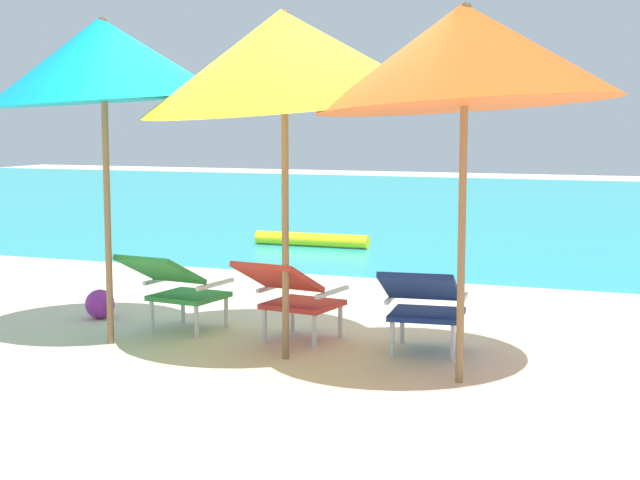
{
  "coord_description": "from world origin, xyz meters",
  "views": [
    {
      "loc": [
        2.71,
        -6.49,
        1.71
      ],
      "look_at": [
        0.0,
        0.69,
        0.75
      ],
      "focal_mm": 54.31,
      "sensor_mm": 36.0,
      "label": 1
    }
  ],
  "objects_px": {
    "beach_umbrella_center": "(285,58)",
    "lounge_chair_right": "(424,302)",
    "beach_ball": "(100,304)",
    "lounge_chair_center": "(291,292)",
    "beach_umbrella_right": "(465,55)",
    "lounge_chair_left": "(176,284)",
    "swim_buoy": "(311,240)",
    "beach_umbrella_left": "(103,60)"
  },
  "relations": [
    {
      "from": "lounge_chair_left",
      "to": "beach_umbrella_right",
      "type": "xyz_separation_m",
      "value": [
        2.43,
        -0.61,
        1.71
      ]
    },
    {
      "from": "beach_ball",
      "to": "lounge_chair_center",
      "type": "bearing_deg",
      "value": -8.95
    },
    {
      "from": "lounge_chair_left",
      "to": "beach_umbrella_center",
      "type": "height_order",
      "value": "beach_umbrella_center"
    },
    {
      "from": "lounge_chair_left",
      "to": "beach_ball",
      "type": "bearing_deg",
      "value": 161.7
    },
    {
      "from": "beach_umbrella_right",
      "to": "beach_umbrella_center",
      "type": "bearing_deg",
      "value": 172.36
    },
    {
      "from": "swim_buoy",
      "to": "lounge_chair_center",
      "type": "distance_m",
      "value": 5.68
    },
    {
      "from": "swim_buoy",
      "to": "beach_umbrella_center",
      "type": "relative_size",
      "value": 0.55
    },
    {
      "from": "beach_umbrella_left",
      "to": "beach_umbrella_center",
      "type": "height_order",
      "value": "beach_umbrella_center"
    },
    {
      "from": "lounge_chair_left",
      "to": "lounge_chair_right",
      "type": "distance_m",
      "value": 2.04
    },
    {
      "from": "lounge_chair_left",
      "to": "lounge_chair_center",
      "type": "bearing_deg",
      "value": 0.14
    },
    {
      "from": "lounge_chair_left",
      "to": "lounge_chair_right",
      "type": "relative_size",
      "value": 1.01
    },
    {
      "from": "lounge_chair_left",
      "to": "beach_umbrella_left",
      "type": "relative_size",
      "value": 0.37
    },
    {
      "from": "beach_ball",
      "to": "lounge_chair_left",
      "type": "bearing_deg",
      "value": -18.3
    },
    {
      "from": "swim_buoy",
      "to": "beach_umbrella_right",
      "type": "bearing_deg",
      "value": -60.66
    },
    {
      "from": "beach_umbrella_right",
      "to": "beach_ball",
      "type": "distance_m",
      "value": 4.0
    },
    {
      "from": "beach_umbrella_left",
      "to": "beach_umbrella_right",
      "type": "distance_m",
      "value": 2.75
    },
    {
      "from": "swim_buoy",
      "to": "lounge_chair_center",
      "type": "bearing_deg",
      "value": -70.35
    },
    {
      "from": "swim_buoy",
      "to": "lounge_chair_left",
      "type": "relative_size",
      "value": 1.71
    },
    {
      "from": "lounge_chair_right",
      "to": "beach_umbrella_right",
      "type": "distance_m",
      "value": 1.84
    },
    {
      "from": "beach_umbrella_left",
      "to": "beach_ball",
      "type": "xyz_separation_m",
      "value": [
        -0.6,
        0.77,
        -2.02
      ]
    },
    {
      "from": "beach_umbrella_center",
      "to": "beach_ball",
      "type": "height_order",
      "value": "beach_umbrella_center"
    },
    {
      "from": "lounge_chair_right",
      "to": "beach_ball",
      "type": "xyz_separation_m",
      "value": [
        -2.95,
        0.34,
        -0.28
      ]
    },
    {
      "from": "lounge_chair_right",
      "to": "beach_umbrella_center",
      "type": "relative_size",
      "value": 0.32
    },
    {
      "from": "swim_buoy",
      "to": "lounge_chair_right",
      "type": "bearing_deg",
      "value": -61.24
    },
    {
      "from": "lounge_chair_left",
      "to": "lounge_chair_center",
      "type": "relative_size",
      "value": 0.99
    },
    {
      "from": "beach_umbrella_left",
      "to": "beach_umbrella_center",
      "type": "bearing_deg",
      "value": 1.34
    },
    {
      "from": "lounge_chair_center",
      "to": "lounge_chair_right",
      "type": "bearing_deg",
      "value": -1.88
    },
    {
      "from": "beach_umbrella_left",
      "to": "lounge_chair_right",
      "type": "bearing_deg",
      "value": 10.42
    },
    {
      "from": "lounge_chair_left",
      "to": "beach_umbrella_left",
      "type": "xyz_separation_m",
      "value": [
        -0.31,
        -0.46,
        1.74
      ]
    },
    {
      "from": "beach_umbrella_center",
      "to": "beach_ball",
      "type": "xyz_separation_m",
      "value": [
        -2.05,
        0.73,
        -2.0
      ]
    },
    {
      "from": "lounge_chair_right",
      "to": "beach_umbrella_right",
      "type": "height_order",
      "value": "beach_umbrella_right"
    },
    {
      "from": "lounge_chair_right",
      "to": "beach_umbrella_left",
      "type": "distance_m",
      "value": 2.96
    },
    {
      "from": "beach_umbrella_right",
      "to": "lounge_chair_left",
      "type": "bearing_deg",
      "value": 166.01
    },
    {
      "from": "beach_umbrella_right",
      "to": "beach_ball",
      "type": "relative_size",
      "value": 9.85
    },
    {
      "from": "lounge_chair_right",
      "to": "beach_umbrella_right",
      "type": "relative_size",
      "value": 0.37
    },
    {
      "from": "lounge_chair_right",
      "to": "beach_umbrella_right",
      "type": "xyz_separation_m",
      "value": [
        0.39,
        -0.57,
        1.71
      ]
    },
    {
      "from": "lounge_chair_right",
      "to": "beach_umbrella_center",
      "type": "distance_m",
      "value": 1.99
    },
    {
      "from": "beach_umbrella_center",
      "to": "lounge_chair_right",
      "type": "bearing_deg",
      "value": 23.69
    },
    {
      "from": "lounge_chair_left",
      "to": "beach_umbrella_right",
      "type": "distance_m",
      "value": 3.03
    },
    {
      "from": "lounge_chair_left",
      "to": "lounge_chair_center",
      "type": "distance_m",
      "value": 0.99
    },
    {
      "from": "lounge_chair_center",
      "to": "beach_umbrella_center",
      "type": "xyz_separation_m",
      "value": [
        0.13,
        -0.43,
        1.72
      ]
    },
    {
      "from": "beach_umbrella_center",
      "to": "swim_buoy",
      "type": "bearing_deg",
      "value": 109.47
    }
  ]
}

